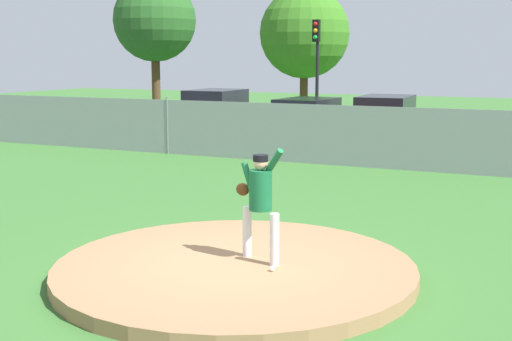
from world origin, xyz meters
TOP-DOWN VIEW (x-y plane):
  - ground_plane at (0.00, 6.00)m, footprint 80.00×80.00m
  - asphalt_strip at (0.00, 14.50)m, footprint 44.00×7.00m
  - pitchers_mound at (0.00, 0.00)m, footprint 5.03×5.03m
  - pitcher_youth at (0.27, 0.25)m, footprint 0.78×0.37m
  - baseball at (0.63, -0.14)m, footprint 0.07×0.07m
  - chainlink_fence at (0.00, 10.00)m, footprint 37.38×0.07m
  - parked_car_silver at (-8.43, 14.98)m, footprint 2.02×4.38m
  - parked_car_red at (-1.74, 14.84)m, footprint 1.98×4.57m
  - parked_car_white at (-4.33, 14.11)m, footprint 1.98×4.47m
  - traffic_cone_orange at (0.60, 14.87)m, footprint 0.40×0.40m
  - traffic_light_near at (-5.78, 18.96)m, footprint 0.28×0.46m
  - tree_slender_far at (-15.84, 22.08)m, footprint 4.28×4.28m
  - tree_broad_right at (-8.56, 24.68)m, footprint 4.56×4.56m

SIDE VIEW (x-z plane):
  - ground_plane at x=0.00m, z-range 0.00..0.00m
  - asphalt_strip at x=0.00m, z-range 0.00..0.01m
  - pitchers_mound at x=0.00m, z-range 0.00..0.19m
  - baseball at x=0.63m, z-range 0.19..0.26m
  - traffic_cone_orange at x=0.60m, z-range -0.01..0.54m
  - parked_car_white at x=-4.33m, z-range -0.03..1.57m
  - parked_car_red at x=-1.74m, z-range -0.04..1.68m
  - parked_car_silver at x=-8.43m, z-range -0.05..1.74m
  - chainlink_fence at x=0.00m, z-range -0.05..1.75m
  - pitcher_youth at x=0.27m, z-range 0.31..1.93m
  - traffic_light_near at x=-5.78m, z-range 0.85..5.40m
  - tree_broad_right at x=-8.56m, z-range 0.96..7.46m
  - tree_slender_far at x=-15.84m, z-range 1.36..8.41m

